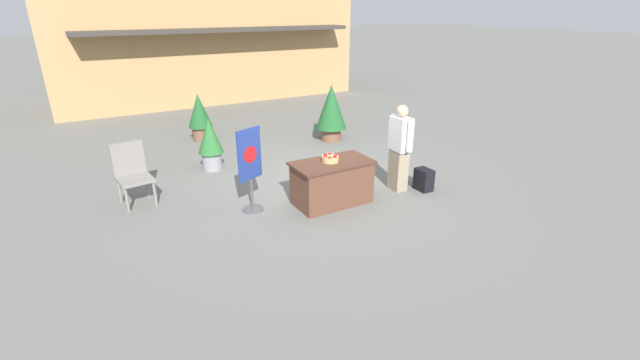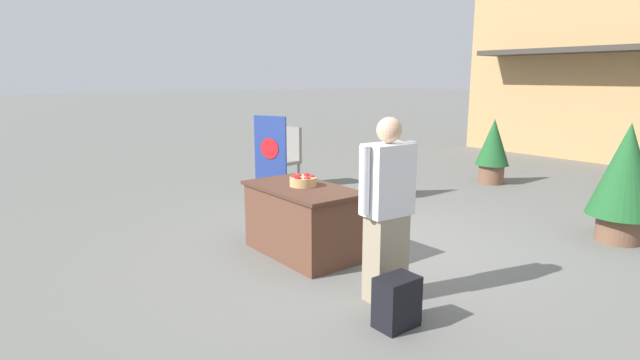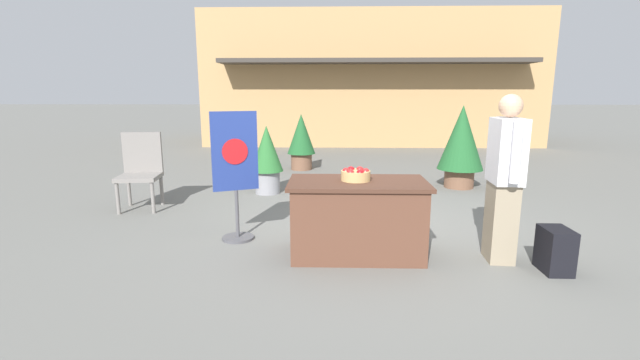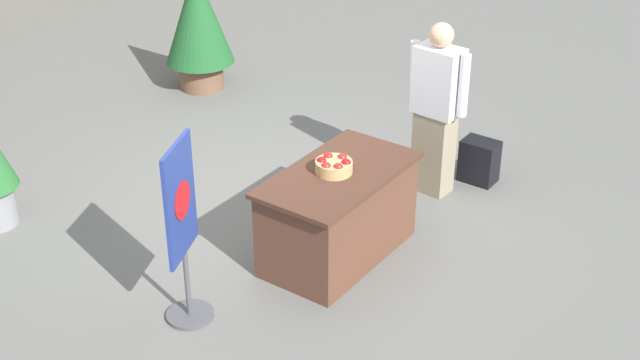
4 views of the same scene
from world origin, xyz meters
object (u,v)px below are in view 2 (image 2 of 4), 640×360
person_visitor (387,210)px  potted_plant_far_left (493,148)px  display_table (302,220)px  potted_plant_near_right (390,160)px  apple_basket (303,181)px  poster_board (271,166)px  backpack (397,302)px  patio_chair (285,155)px  potted_plant_near_left (625,176)px

person_visitor → potted_plant_far_left: 5.67m
display_table → potted_plant_far_left: bearing=100.5°
display_table → potted_plant_near_right: 3.08m
potted_plant_far_left → apple_basket: bearing=-79.7°
person_visitor → poster_board: person_visitor is taller
apple_basket → backpack: 2.00m
apple_basket → potted_plant_near_right: size_ratio=0.26×
backpack → potted_plant_near_right: 4.49m
poster_board → patio_chair: 2.18m
backpack → potted_plant_near_left: bearing=87.3°
apple_basket → patio_chair: size_ratio=0.27×
potted_plant_near_left → backpack: bearing=-92.7°
display_table → backpack: (1.83, -0.38, -0.18)m
apple_basket → poster_board: 1.38m
apple_basket → patio_chair: 3.50m
display_table → potted_plant_near_left: 3.89m
poster_board → potted_plant_far_left: bearing=152.4°
person_visitor → potted_plant_near_right: 3.99m
apple_basket → potted_plant_far_left: size_ratio=0.24×
poster_board → potted_plant_near_left: bearing=108.0°
poster_board → backpack: bearing=52.9°
poster_board → potted_plant_near_right: size_ratio=1.29×
apple_basket → display_table: bearing=-52.0°
person_visitor → poster_board: bearing=-6.9°
display_table → potted_plant_near_left: size_ratio=0.96×
patio_chair → potted_plant_near_right: 1.95m
backpack → potted_plant_near_left: size_ratio=0.29×
person_visitor → backpack: person_visitor is taller
potted_plant_near_right → potted_plant_far_left: 2.33m
patio_chair → potted_plant_near_right: potted_plant_near_right is taller
poster_board → display_table: bearing=49.4°
apple_basket → backpack: apple_basket is taller
apple_basket → potted_plant_far_left: bearing=100.3°
display_table → potted_plant_near_right: potted_plant_near_right is taller
apple_basket → poster_board: size_ratio=0.20×
backpack → poster_board: 3.33m
potted_plant_far_left → potted_plant_near_left: bearing=-30.7°
apple_basket → potted_plant_near_right: bearing=115.8°
potted_plant_near_right → person_visitor: bearing=-46.0°
person_visitor → potted_plant_near_left: (0.59, 3.41, -0.02)m
backpack → apple_basket: bearing=167.4°
backpack → potted_plant_near_left: potted_plant_near_left is taller
display_table → patio_chair: (-3.04, 1.79, 0.21)m
display_table → poster_board: size_ratio=0.96×
person_visitor → potted_plant_far_left: size_ratio=1.36×
person_visitor → potted_plant_near_right: (-2.76, 2.86, -0.21)m
backpack → poster_board: size_ratio=0.29×
backpack → potted_plant_far_left: bearing=117.0°
display_table → potted_plant_far_left: (-0.94, 5.06, 0.28)m
person_visitor → patio_chair: person_visitor is taller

